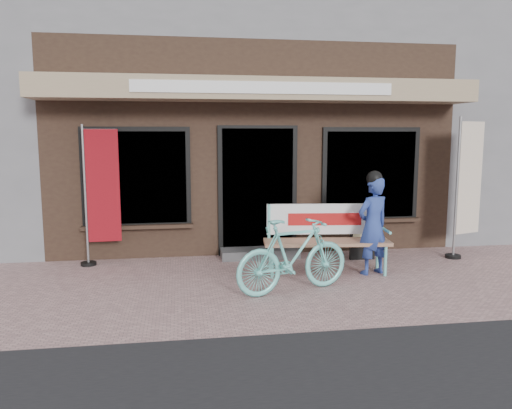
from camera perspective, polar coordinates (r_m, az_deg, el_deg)
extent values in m
plane|color=#AD8684|center=(6.78, 2.83, -9.61)|extent=(70.00, 70.00, 0.00)
cube|color=black|center=(11.40, -2.18, 6.75)|extent=(7.00, 6.00, 3.60)
cube|color=slate|center=(11.73, -2.27, 21.57)|extent=(7.00, 6.00, 2.40)
cube|color=tan|center=(8.11, 0.57, 12.96)|extent=(7.00, 0.80, 0.35)
cube|color=white|center=(7.71, 1.08, 13.22)|extent=(4.00, 0.02, 0.18)
cube|color=black|center=(8.46, 0.19, 1.56)|extent=(1.20, 0.06, 2.10)
cube|color=black|center=(8.45, 0.20, 1.56)|extent=(1.35, 0.04, 2.20)
cube|color=black|center=(8.36, -13.49, 2.99)|extent=(1.60, 0.06, 1.50)
cube|color=black|center=(8.97, 12.95, 3.33)|extent=(1.60, 0.06, 1.50)
cube|color=black|center=(8.35, -13.50, 2.98)|extent=(1.75, 0.04, 1.65)
cube|color=black|center=(8.96, 12.97, 3.33)|extent=(1.75, 0.04, 1.65)
cube|color=black|center=(8.41, -13.35, -2.49)|extent=(1.80, 0.18, 0.06)
cube|color=black|center=(9.01, 12.93, -1.78)|extent=(1.80, 0.18, 0.06)
cube|color=#59595B|center=(8.41, 0.43, -5.56)|extent=(1.30, 0.45, 0.15)
cylinder|color=#6DD6CD|center=(7.25, 1.85, -6.65)|extent=(0.05, 0.05, 0.43)
cylinder|color=#6DD6CD|center=(7.65, 1.63, -5.86)|extent=(0.05, 0.05, 0.43)
cylinder|color=#6DD6CD|center=(7.55, 14.57, -6.31)|extent=(0.05, 0.05, 0.43)
cylinder|color=#6DD6CD|center=(7.93, 13.71, -5.58)|extent=(0.05, 0.05, 0.43)
cube|color=#9F7257|center=(7.49, 8.09, -4.28)|extent=(1.90, 0.67, 0.05)
cylinder|color=#6DD6CD|center=(7.54, 1.49, -2.12)|extent=(0.05, 0.05, 0.57)
cylinder|color=#6DD6CD|center=(7.83, 13.98, -1.97)|extent=(0.05, 0.05, 0.57)
cube|color=white|center=(7.65, 7.83, -1.65)|extent=(1.75, 0.24, 0.47)
cube|color=#B21414|center=(7.63, 7.87, -1.68)|extent=(1.11, 0.14, 0.19)
cylinder|color=#6DD6CD|center=(7.35, 1.35, -3.04)|extent=(0.09, 0.46, 0.04)
cylinder|color=#6DD6CD|center=(7.66, 14.61, -2.84)|extent=(0.09, 0.46, 0.04)
imported|color=#293E8E|center=(7.52, 13.21, -2.38)|extent=(0.61, 0.51, 1.44)
sphere|color=black|center=(7.43, 13.39, 2.91)|extent=(0.30, 0.30, 0.23)
imported|color=#6DD6CD|center=(6.53, 4.29, -5.83)|extent=(1.69, 0.92, 0.98)
cylinder|color=gray|center=(8.17, -18.92, 0.92)|extent=(0.04, 0.04, 2.21)
cylinder|color=gray|center=(8.09, -17.48, 8.18)|extent=(0.50, 0.05, 0.02)
cube|color=maroon|center=(8.12, -17.08, 2.03)|extent=(0.50, 0.05, 1.75)
cylinder|color=black|center=(8.37, -18.59, -6.42)|extent=(0.25, 0.25, 0.05)
cylinder|color=gray|center=(8.83, 21.97, 1.71)|extent=(0.05, 0.05, 2.34)
cylinder|color=gray|center=(8.99, 23.47, 8.66)|extent=(0.51, 0.19, 0.03)
cube|color=beige|center=(9.03, 23.23, 2.79)|extent=(0.52, 0.20, 1.86)
cylinder|color=black|center=(9.02, 21.59, -5.53)|extent=(0.32, 0.32, 0.05)
cube|color=black|center=(8.40, 12.08, -3.41)|extent=(0.41, 0.09, 0.82)
cube|color=beige|center=(8.34, 12.20, -2.86)|extent=(0.35, 0.03, 0.50)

